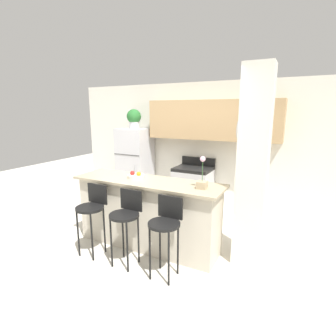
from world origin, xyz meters
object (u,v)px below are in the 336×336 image
(refrigerator, at_px, (135,166))
(fruit_bowl, at_px, (136,176))
(bar_stool_mid, at_px, (126,216))
(orchid_vase, at_px, (202,180))
(bar_stool_right, at_px, (166,225))
(potted_plant_on_fridge, at_px, (134,118))
(stove_range, at_px, (193,189))
(bar_stool_left, at_px, (92,209))

(refrigerator, bearing_deg, fruit_bowl, -55.51)
(refrigerator, bearing_deg, bar_stool_mid, -58.88)
(refrigerator, relative_size, orchid_vase, 3.87)
(orchid_vase, bearing_deg, bar_stool_right, -118.33)
(refrigerator, height_order, potted_plant_on_fridge, potted_plant_on_fridge)
(stove_range, bearing_deg, orchid_vase, -64.98)
(bar_stool_left, bearing_deg, stove_range, 72.70)
(bar_stool_right, height_order, fruit_bowl, fruit_bowl)
(stove_range, height_order, fruit_bowl, fruit_bowl)
(bar_stool_mid, distance_m, fruit_bowl, 0.71)
(refrigerator, height_order, bar_stool_mid, refrigerator)
(orchid_vase, bearing_deg, fruit_bowl, 176.85)
(potted_plant_on_fridge, xyz_separation_m, orchid_vase, (2.11, -1.60, -0.72))
(refrigerator, relative_size, potted_plant_on_fridge, 4.05)
(bar_stool_left, distance_m, fruit_bowl, 0.77)
(potted_plant_on_fridge, bearing_deg, stove_range, 1.05)
(refrigerator, bearing_deg, bar_stool_right, -48.71)
(bar_stool_left, relative_size, potted_plant_on_fridge, 2.46)
(refrigerator, distance_m, potted_plant_on_fridge, 1.04)
(refrigerator, relative_size, bar_stool_mid, 1.65)
(refrigerator, relative_size, bar_stool_left, 1.65)
(refrigerator, xyz_separation_m, orchid_vase, (2.11, -1.60, 0.32))
(refrigerator, xyz_separation_m, bar_stool_mid, (1.27, -2.10, -0.15))
(bar_stool_right, bearing_deg, potted_plant_on_fridge, 131.29)
(bar_stool_left, bearing_deg, bar_stool_mid, 0.00)
(stove_range, relative_size, bar_stool_right, 1.08)
(stove_range, distance_m, bar_stool_mid, 2.14)
(fruit_bowl, bearing_deg, potted_plant_on_fridge, 124.49)
(bar_stool_left, bearing_deg, refrigerator, 108.22)
(bar_stool_left, relative_size, bar_stool_right, 1.00)
(refrigerator, bearing_deg, potted_plant_on_fridge, 118.01)
(bar_stool_right, height_order, potted_plant_on_fridge, potted_plant_on_fridge)
(stove_range, xyz_separation_m, fruit_bowl, (-0.29, -1.57, 0.59))
(orchid_vase, bearing_deg, refrigerator, 142.82)
(bar_stool_mid, height_order, orchid_vase, orchid_vase)
(bar_stool_right, xyz_separation_m, fruit_bowl, (-0.78, 0.56, 0.38))
(refrigerator, bearing_deg, bar_stool_left, -71.78)
(refrigerator, distance_m, bar_stool_mid, 2.46)
(bar_stool_left, distance_m, bar_stool_mid, 0.58)
(orchid_vase, bearing_deg, bar_stool_left, -160.71)
(refrigerator, distance_m, orchid_vase, 2.67)
(stove_range, xyz_separation_m, potted_plant_on_fridge, (-1.35, -0.02, 1.39))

